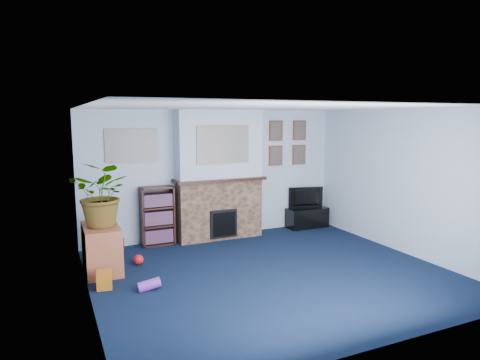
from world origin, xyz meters
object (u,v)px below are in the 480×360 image
bookshelf (157,217)px  sideboard (102,248)px  tv_stand (307,217)px  television (307,198)px

bookshelf → sideboard: 1.47m
tv_stand → bookshelf: bookshelf is taller
tv_stand → sideboard: 4.29m
tv_stand → television: (0.00, 0.02, 0.39)m
television → tv_stand: bearing=103.2°
television → bookshelf: 3.12m
tv_stand → television: size_ratio=1.16×
television → bookshelf: bearing=12.2°
television → sideboard: (-4.19, -0.93, -0.27)m
television → bookshelf: bookshelf is taller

